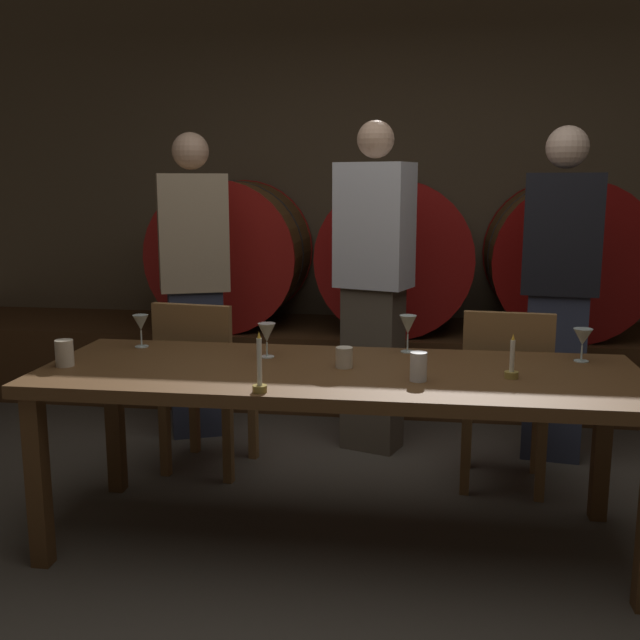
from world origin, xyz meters
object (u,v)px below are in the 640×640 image
object	(u,v)px
wine_barrel_left	(233,253)
dining_table	(339,386)
wine_barrel_right	(565,258)
wine_glass_far_right	(583,338)
wine_barrel_center	(396,256)
cup_center	(344,357)
wine_glass_center_right	(408,326)
guest_center	(374,286)
chair_right	(505,391)
guest_right	(559,292)
chair_left	(203,379)
wine_glass_far_left	(141,324)
candle_right	(512,367)
wine_glass_center_left	(267,333)
cup_right	(418,367)
candle_left	(260,375)
guest_left	(195,284)
cup_left	(64,353)

from	to	relation	value
wine_barrel_left	dining_table	world-z (taller)	wine_barrel_left
wine_barrel_right	wine_glass_far_right	xyz separation A→B (m)	(-0.24, -1.79, -0.15)
wine_glass_far_right	wine_barrel_center	bearing A→B (deg)	115.04
cup_center	wine_glass_center_right	bearing A→B (deg)	51.75
guest_center	wine_glass_center_right	distance (m)	0.80
chair_right	guest_right	world-z (taller)	guest_right
chair_left	wine_glass_far_left	world-z (taller)	chair_left
candle_right	wine_glass_center_left	distance (m)	1.00
chair_right	guest_center	xyz separation A→B (m)	(-0.66, 0.49, 0.42)
wine_barrel_center	cup_center	bearing A→B (deg)	-93.41
chair_right	wine_glass_far_right	world-z (taller)	chair_right
wine_barrel_center	wine_glass_far_left	distance (m)	2.08
wine_barrel_left	wine_barrel_center	distance (m)	1.10
wine_barrel_left	cup_right	distance (m)	2.54
candle_left	wine_glass_far_left	xyz separation A→B (m)	(-0.68, 0.64, 0.04)
cup_center	wine_barrel_right	bearing A→B (deg)	59.42
candle_left	wine_barrel_center	bearing A→B (deg)	81.16
guest_left	candle_left	bearing A→B (deg)	93.02
candle_right	cup_right	bearing A→B (deg)	-165.65
chair_right	cup_left	xyz separation A→B (m)	(-1.81, -0.72, 0.29)
wine_barrel_left	cup_left	distance (m)	2.17
wine_glass_far_right	cup_center	size ratio (longest dim) A/B	1.68
wine_glass_far_left	wine_glass_center_right	xyz separation A→B (m)	(1.18, 0.06, 0.01)
wine_barrel_right	cup_right	distance (m)	2.37
wine_barrel_center	candle_left	xyz separation A→B (m)	(-0.38, -2.42, -0.19)
chair_right	wine_glass_center_left	world-z (taller)	chair_right
cup_left	wine_barrel_left	bearing A→B (deg)	86.47
candle_left	wine_glass_far_right	size ratio (longest dim) A/B	1.58
guest_right	cup_left	bearing A→B (deg)	37.90
guest_right	wine_glass_far_left	bearing A→B (deg)	31.28
wine_barrel_left	cup_left	world-z (taller)	wine_barrel_left
chair_right	guest_center	bearing A→B (deg)	-31.94
wine_barrel_center	cup_center	distance (m)	2.04
chair_right	guest_right	bearing A→B (deg)	-117.21
wine_barrel_center	chair_left	distance (m)	1.75
wine_barrel_left	cup_center	bearing A→B (deg)	-64.20
wine_barrel_left	wine_glass_center_left	world-z (taller)	wine_barrel_left
wine_barrel_left	candle_left	distance (m)	2.53
guest_left	cup_center	world-z (taller)	guest_left
dining_table	cup_left	size ratio (longest dim) A/B	22.16
guest_left	cup_left	size ratio (longest dim) A/B	16.14
candle_left	wine_glass_far_right	distance (m)	1.37
wine_glass_center_right	cup_right	world-z (taller)	wine_glass_center_right
guest_right	candle_left	distance (m)	1.93
candle_left	wine_glass_far_right	world-z (taller)	candle_left
candle_right	guest_right	bearing A→B (deg)	72.67
wine_glass_far_right	cup_left	xyz separation A→B (m)	(-2.07, -0.37, -0.05)
wine_barrel_left	wine_barrel_center	world-z (taller)	same
dining_table	chair_right	bearing A→B (deg)	40.91
wine_barrel_center	guest_left	world-z (taller)	guest_left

